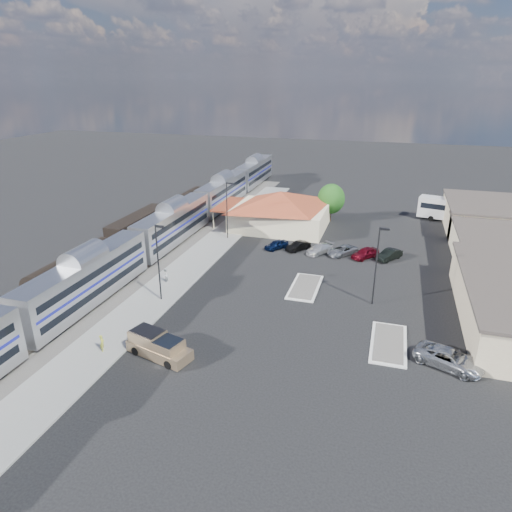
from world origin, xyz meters
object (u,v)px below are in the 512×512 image
(pickup_truck, at_px, (159,346))
(station_depot, at_px, (280,209))
(suv, at_px, (449,359))
(coach_bus, at_px, (456,210))

(pickup_truck, bearing_deg, station_depot, 13.73)
(pickup_truck, xyz_separation_m, suv, (24.99, 5.80, -0.20))
(pickup_truck, height_order, coach_bus, coach_bus)
(pickup_truck, relative_size, suv, 1.12)
(station_depot, height_order, coach_bus, station_depot)
(station_depot, bearing_deg, suv, -55.36)
(coach_bus, bearing_deg, station_depot, 126.04)
(station_depot, distance_m, coach_bus, 30.76)
(pickup_truck, bearing_deg, coach_bus, -14.41)
(station_depot, relative_size, pickup_truck, 2.78)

